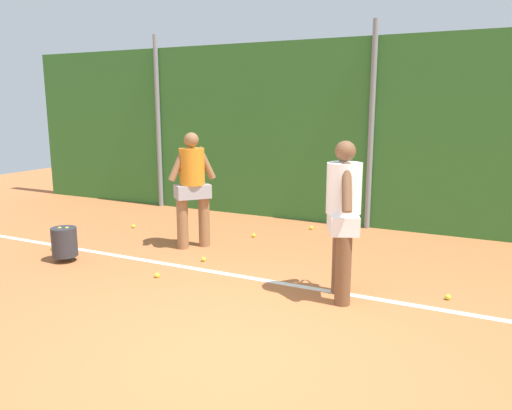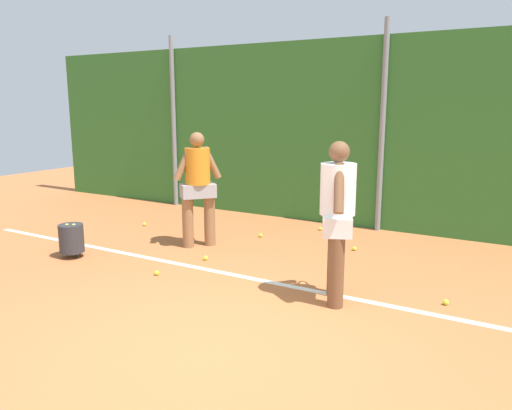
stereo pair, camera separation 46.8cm
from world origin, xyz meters
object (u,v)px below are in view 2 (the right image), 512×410
at_px(tennis_ball_6, 157,273).
at_px(player_foreground_near, 337,213).
at_px(player_midcourt, 198,183).
at_px(tennis_ball_8, 144,224).
at_px(ball_hopper, 71,238).
at_px(tennis_ball_0, 206,258).
at_px(tennis_ball_7, 63,244).
at_px(tennis_ball_5, 354,249).
at_px(tennis_ball_2, 320,229).
at_px(tennis_ball_9, 446,302).
at_px(tennis_ball_3, 261,235).

bearing_deg(tennis_ball_6, player_foreground_near, 8.92).
bearing_deg(player_midcourt, tennis_ball_8, -67.55).
xyz_separation_m(ball_hopper, tennis_ball_0, (1.81, 0.87, -0.26)).
bearing_deg(tennis_ball_7, tennis_ball_5, 26.86).
bearing_deg(tennis_ball_0, tennis_ball_2, 72.74).
distance_m(player_foreground_near, player_midcourt, 2.92).
xyz_separation_m(player_midcourt, tennis_ball_2, (1.30, 1.90, -0.99)).
height_order(tennis_ball_8, tennis_ball_9, same).
height_order(player_midcourt, ball_hopper, player_midcourt).
distance_m(player_midcourt, tennis_ball_3, 1.50).
relative_size(tennis_ball_2, tennis_ball_9, 1.00).
relative_size(tennis_ball_7, tennis_ball_9, 1.00).
bearing_deg(ball_hopper, tennis_ball_7, 152.54).
xyz_separation_m(tennis_ball_6, tennis_ball_7, (-2.25, 0.31, 0.00)).
bearing_deg(tennis_ball_0, ball_hopper, -154.31).
height_order(tennis_ball_6, tennis_ball_7, same).
xyz_separation_m(tennis_ball_2, tennis_ball_3, (-0.70, -0.95, 0.00)).
bearing_deg(tennis_ball_9, ball_hopper, -170.27).
distance_m(player_foreground_near, tennis_ball_2, 3.43).
height_order(tennis_ball_7, tennis_ball_8, same).
height_order(player_foreground_near, tennis_ball_3, player_foreground_near).
height_order(tennis_ball_6, tennis_ball_9, same).
distance_m(player_midcourt, tennis_ball_8, 2.03).
xyz_separation_m(player_foreground_near, tennis_ball_7, (-4.62, -0.06, -1.00)).
bearing_deg(tennis_ball_6, ball_hopper, -179.69).
bearing_deg(tennis_ball_0, tennis_ball_8, 152.99).
bearing_deg(tennis_ball_5, ball_hopper, -145.53).
distance_m(ball_hopper, tennis_ball_7, 0.75).
distance_m(tennis_ball_0, tennis_ball_5, 2.32).
height_order(tennis_ball_2, tennis_ball_6, same).
relative_size(tennis_ball_5, tennis_ball_7, 1.00).
xyz_separation_m(tennis_ball_5, tennis_ball_9, (1.61, -1.54, 0.00)).
relative_size(ball_hopper, tennis_ball_8, 7.78).
xyz_separation_m(tennis_ball_2, tennis_ball_6, (-0.95, -3.33, 0.00)).
relative_size(ball_hopper, tennis_ball_7, 7.78).
distance_m(tennis_ball_0, tennis_ball_7, 2.49).
distance_m(player_foreground_near, tennis_ball_5, 2.33).
xyz_separation_m(tennis_ball_0, tennis_ball_9, (3.34, 0.01, 0.00)).
height_order(tennis_ball_0, tennis_ball_9, same).
relative_size(player_midcourt, tennis_ball_7, 27.57).
xyz_separation_m(tennis_ball_7, tennis_ball_8, (0.21, 1.68, 0.00)).
distance_m(player_foreground_near, tennis_ball_3, 3.09).
xyz_separation_m(tennis_ball_0, tennis_ball_2, (0.77, 2.47, 0.00)).
height_order(tennis_ball_6, tennis_ball_8, same).
xyz_separation_m(player_foreground_near, tennis_ball_2, (-1.42, 2.96, -1.00)).
relative_size(player_midcourt, ball_hopper, 3.55).
relative_size(tennis_ball_3, tennis_ball_5, 1.00).
bearing_deg(tennis_ball_9, tennis_ball_3, 155.30).
height_order(tennis_ball_5, tennis_ball_9, same).
xyz_separation_m(ball_hopper, tennis_ball_6, (1.63, 0.01, -0.26)).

